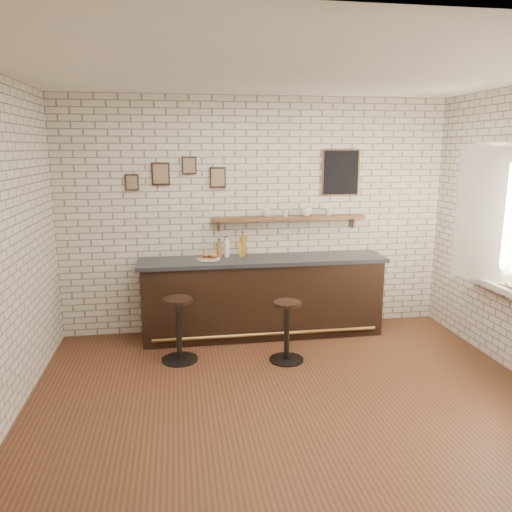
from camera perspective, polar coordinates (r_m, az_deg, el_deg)
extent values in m
plane|color=brown|center=(5.03, 3.88, -15.81)|extent=(5.00, 5.00, 0.00)
cube|color=black|center=(6.39, 0.78, -4.88)|extent=(3.00, 0.58, 0.96)
cube|color=#2D333A|center=(6.26, 0.79, -0.46)|extent=(3.10, 0.62, 0.05)
cylinder|color=olive|center=(6.21, 1.28, -8.91)|extent=(2.79, 0.04, 0.04)
cylinder|color=white|center=(6.20, -5.41, -0.33)|extent=(0.28, 0.28, 0.01)
cylinder|color=#C28644|center=(6.23, -4.85, -0.21)|extent=(0.05, 0.05, 0.00)
cylinder|color=#C28644|center=(6.19, -5.22, -0.30)|extent=(0.05, 0.05, 0.00)
cylinder|color=#C28644|center=(6.27, -6.43, -0.16)|extent=(0.06, 0.06, 0.00)
cylinder|color=#C28644|center=(6.25, -5.11, -0.17)|extent=(0.06, 0.06, 0.00)
cylinder|color=#C28644|center=(6.15, -6.36, -0.40)|extent=(0.06, 0.06, 0.00)
cylinder|color=#C28644|center=(6.21, -4.94, -0.24)|extent=(0.04, 0.04, 0.00)
cylinder|color=#C28644|center=(6.15, -5.34, -0.37)|extent=(0.05, 0.05, 0.00)
cylinder|color=#C28644|center=(6.14, -6.36, -0.41)|extent=(0.04, 0.04, 0.00)
cylinder|color=#C28644|center=(6.21, -6.88, -0.29)|extent=(0.05, 0.05, 0.00)
cylinder|color=#C28644|center=(6.16, -4.91, -0.34)|extent=(0.06, 0.06, 0.00)
cylinder|color=#C28644|center=(6.22, -6.38, -0.25)|extent=(0.04, 0.04, 0.00)
cylinder|color=#C28644|center=(6.18, -5.15, -0.31)|extent=(0.05, 0.05, 0.00)
cylinder|color=#C28644|center=(6.22, -4.98, -0.22)|extent=(0.05, 0.05, 0.00)
cylinder|color=brown|center=(6.31, -4.22, 0.69)|extent=(0.07, 0.07, 0.18)
cylinder|color=brown|center=(6.29, -4.23, 1.68)|extent=(0.03, 0.03, 0.04)
cylinder|color=black|center=(6.28, -4.24, 1.91)|extent=(0.03, 0.03, 0.01)
cylinder|color=white|center=(6.32, -3.39, 0.82)|extent=(0.07, 0.07, 0.21)
cylinder|color=white|center=(6.29, -3.40, 1.94)|extent=(0.02, 0.02, 0.05)
cylinder|color=black|center=(6.29, -3.41, 2.20)|extent=(0.03, 0.03, 0.01)
cylinder|color=#AC671B|center=(6.33, -1.53, 1.08)|extent=(0.08, 0.08, 0.25)
cylinder|color=#AC671B|center=(6.31, -1.54, 2.45)|extent=(0.03, 0.03, 0.06)
cylinder|color=black|center=(6.30, -1.54, 2.76)|extent=(0.03, 0.03, 0.01)
cylinder|color=yellow|center=(6.34, -1.62, 0.72)|extent=(0.07, 0.07, 0.17)
cylinder|color=yellow|center=(6.32, -1.63, 1.63)|extent=(0.03, 0.03, 0.03)
cylinder|color=maroon|center=(6.32, -1.63, 1.84)|extent=(0.04, 0.04, 0.01)
cylinder|color=black|center=(5.85, -8.70, -11.59)|extent=(0.41, 0.41, 0.02)
cylinder|color=black|center=(5.72, -8.81, -8.41)|extent=(0.06, 0.06, 0.67)
cylinder|color=black|center=(5.61, -8.93, -4.99)|extent=(0.41, 0.41, 0.04)
cylinder|color=black|center=(5.80, 3.49, -11.72)|extent=(0.39, 0.39, 0.02)
cylinder|color=black|center=(5.67, 3.54, -8.68)|extent=(0.06, 0.06, 0.64)
cylinder|color=black|center=(5.56, 3.58, -5.43)|extent=(0.37, 0.37, 0.04)
cube|color=brown|center=(6.44, 3.77, 4.35)|extent=(2.00, 0.18, 0.04)
cube|color=brown|center=(6.38, -4.30, 3.55)|extent=(0.03, 0.04, 0.16)
cube|color=brown|center=(6.77, 11.09, 3.85)|extent=(0.03, 0.04, 0.16)
imported|color=white|center=(6.37, 1.24, 4.91)|extent=(0.16, 0.16, 0.10)
imported|color=white|center=(6.42, 3.36, 4.90)|extent=(0.13, 0.13, 0.09)
imported|color=white|center=(6.48, 5.80, 5.03)|extent=(0.17, 0.17, 0.11)
imported|color=white|center=(6.56, 8.27, 5.03)|extent=(0.12, 0.12, 0.10)
cube|color=black|center=(6.31, -10.84, 9.20)|extent=(0.22, 0.02, 0.28)
cube|color=black|center=(6.30, -7.64, 10.22)|extent=(0.18, 0.02, 0.22)
cube|color=black|center=(6.33, -4.40, 8.94)|extent=(0.20, 0.02, 0.26)
cube|color=black|center=(6.33, -14.00, 8.16)|extent=(0.16, 0.02, 0.20)
cube|color=black|center=(6.65, 9.65, 9.39)|extent=(0.46, 0.02, 0.56)
cube|color=white|center=(5.93, 26.59, -3.35)|extent=(0.20, 1.35, 0.06)
cube|color=white|center=(5.97, 27.14, -3.30)|extent=(0.05, 1.30, 0.06)
cube|color=white|center=(6.32, 24.63, 4.67)|extent=(0.05, 0.06, 1.50)
cube|color=white|center=(5.99, 25.00, 4.28)|extent=(0.40, 0.46, 1.46)
imported|color=tan|center=(5.89, 26.63, -3.06)|extent=(0.21, 0.24, 0.02)
imported|color=tan|center=(5.86, 26.78, -2.94)|extent=(0.27, 0.30, 0.02)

